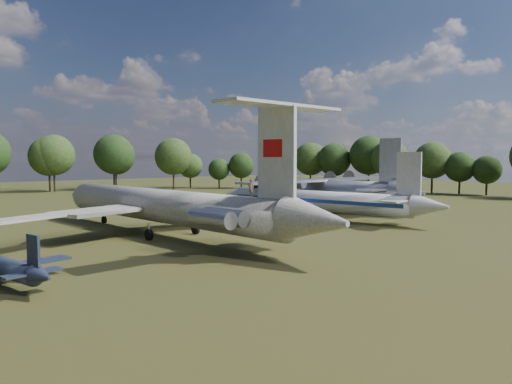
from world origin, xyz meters
TOP-DOWN VIEW (x-y plane):
  - ground at (0.00, 0.00)m, footprint 300.00×300.00m
  - il62_airliner at (-2.61, 1.42)m, footprint 47.79×59.26m
  - tu104_jet at (23.09, 1.77)m, footprint 39.33×47.39m
  - an12_transport at (33.87, 10.33)m, footprint 38.59×42.51m
  - small_prop_west at (-22.50, -12.36)m, footprint 13.08×15.92m
  - person_on_il62 at (-1.13, -13.71)m, footprint 0.68×0.50m

SIDE VIEW (x-z plane):
  - ground at x=0.00m, z-range 0.00..0.00m
  - small_prop_west at x=-22.50m, z-range 0.00..2.06m
  - tu104_jet at x=23.09m, z-range 0.00..4.18m
  - an12_transport at x=33.87m, z-range 0.00..5.28m
  - il62_airliner at x=-2.61m, z-range 0.00..5.43m
  - person_on_il62 at x=-1.13m, z-range 5.43..7.13m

